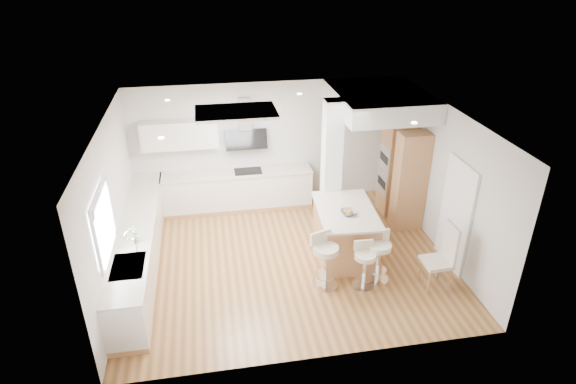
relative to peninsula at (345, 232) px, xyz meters
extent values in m
plane|color=#A26E3C|center=(-1.11, -0.01, -0.49)|extent=(6.00, 6.00, 0.00)
cube|color=silver|center=(-1.11, -0.01, -0.49)|extent=(6.00, 5.00, 0.02)
cube|color=silver|center=(-1.11, 2.49, 0.91)|extent=(6.00, 0.04, 2.80)
cube|color=silver|center=(-4.11, -0.01, 0.91)|extent=(0.04, 5.00, 2.80)
cube|color=silver|center=(1.89, -0.01, 0.91)|extent=(0.04, 5.00, 2.80)
cube|color=white|center=(-1.91, 0.59, 2.28)|extent=(1.40, 0.95, 0.05)
cube|color=white|center=(-1.91, 0.59, 2.27)|extent=(1.25, 0.80, 0.03)
cylinder|color=white|center=(-3.11, 1.49, 2.29)|extent=(0.10, 0.10, 0.02)
cylinder|color=white|center=(-3.11, -0.51, 2.29)|extent=(0.10, 0.10, 0.02)
cylinder|color=white|center=(-0.61, 1.49, 2.29)|extent=(0.10, 0.10, 0.02)
cylinder|color=white|center=(0.89, 0.99, 2.29)|extent=(0.10, 0.10, 0.02)
cylinder|color=white|center=(0.89, -0.51, 2.29)|extent=(0.10, 0.10, 0.02)
cube|color=white|center=(-4.07, -0.91, 1.16)|extent=(0.03, 1.15, 0.95)
cube|color=white|center=(-4.06, -0.91, 1.66)|extent=(0.04, 1.28, 0.06)
cube|color=white|center=(-4.06, -0.91, 0.65)|extent=(0.04, 1.28, 0.06)
cube|color=white|center=(-4.06, -1.52, 1.16)|extent=(0.04, 0.06, 0.95)
cube|color=white|center=(-4.06, -0.30, 1.16)|extent=(0.04, 0.06, 0.95)
cube|color=#B9BBC1|center=(-4.04, -0.91, 1.59)|extent=(0.03, 1.18, 0.14)
cube|color=#4B433B|center=(1.88, -0.61, 0.51)|extent=(0.02, 0.90, 2.00)
cube|color=white|center=(1.86, -0.61, 0.51)|extent=(0.05, 1.00, 2.10)
cube|color=tan|center=(-3.81, 0.24, -0.44)|extent=(0.60, 4.50, 0.10)
cube|color=silver|center=(-3.81, 0.24, -0.01)|extent=(0.60, 4.50, 0.76)
cube|color=beige|center=(-3.81, 0.24, 0.39)|extent=(0.63, 4.50, 0.04)
cube|color=#ABABB0|center=(-3.81, -1.01, 0.40)|extent=(0.50, 0.75, 0.02)
cube|color=#ABABB0|center=(-3.81, -1.19, 0.35)|extent=(0.40, 0.34, 0.10)
cube|color=#ABABB0|center=(-3.81, -0.83, 0.35)|extent=(0.40, 0.34, 0.10)
cylinder|color=white|center=(-3.69, -0.71, 0.59)|extent=(0.02, 0.02, 0.36)
torus|color=white|center=(-3.76, -0.71, 0.77)|extent=(0.18, 0.02, 0.18)
imported|color=#5A994E|center=(-3.76, -0.36, 0.57)|extent=(0.17, 0.12, 0.33)
cube|color=tan|center=(-1.86, 2.19, -0.44)|extent=(3.30, 0.60, 0.10)
cube|color=silver|center=(-1.86, 2.19, -0.01)|extent=(3.30, 0.60, 0.76)
cube|color=beige|center=(-1.86, 2.19, 0.39)|extent=(3.33, 0.63, 0.04)
cube|color=black|center=(-1.61, 2.19, 0.41)|extent=(0.60, 0.40, 0.01)
cube|color=silver|center=(-3.01, 2.32, 1.31)|extent=(1.60, 0.34, 0.60)
cube|color=#ABABB0|center=(-1.61, 2.39, 1.66)|extent=(0.25, 0.18, 0.70)
cube|color=black|center=(-1.61, 2.31, 1.11)|extent=(0.90, 0.26, 0.44)
cube|color=white|center=(-0.06, 0.94, 0.91)|extent=(0.35, 0.35, 2.80)
cube|color=silver|center=(0.99, 1.39, 2.11)|extent=(1.78, 2.20, 0.40)
cube|color=tan|center=(1.57, 1.49, 0.56)|extent=(0.62, 0.62, 2.10)
cube|color=tan|center=(1.57, 0.79, 0.56)|extent=(0.62, 0.40, 2.10)
cube|color=#ABABB0|center=(1.26, 1.49, 0.81)|extent=(0.02, 0.55, 0.55)
cube|color=#ABABB0|center=(1.26, 1.49, 0.23)|extent=(0.02, 0.55, 0.55)
cube|color=black|center=(1.25, 1.49, 0.81)|extent=(0.01, 0.45, 0.18)
cube|color=black|center=(1.25, 1.49, 0.23)|extent=(0.01, 0.45, 0.18)
cube|color=tan|center=(0.00, 0.00, -0.03)|extent=(1.07, 1.58, 0.93)
cube|color=beige|center=(0.00, 0.00, 0.46)|extent=(1.16, 1.67, 0.04)
imported|color=gray|center=(-0.01, -0.16, 0.52)|extent=(0.30, 0.30, 0.07)
sphere|color=orange|center=(0.03, -0.16, 0.52)|extent=(0.08, 0.08, 0.08)
sphere|color=orange|center=(-0.05, -0.14, 0.52)|extent=(0.08, 0.08, 0.08)
sphere|color=#81A838|center=(-0.01, -0.21, 0.52)|extent=(0.08, 0.08, 0.08)
cylinder|color=white|center=(-0.60, -0.90, -0.48)|extent=(0.60, 0.60, 0.03)
cylinder|color=white|center=(-0.60, -0.90, -0.13)|extent=(0.10, 0.10, 0.68)
cylinder|color=white|center=(-0.60, -0.90, -0.26)|extent=(0.46, 0.46, 0.02)
cylinder|color=beige|center=(-0.60, -0.90, 0.26)|extent=(0.57, 0.57, 0.11)
cube|color=beige|center=(-0.66, -0.74, 0.42)|extent=(0.39, 0.19, 0.23)
cylinder|color=white|center=(0.06, -1.04, -0.48)|extent=(0.39, 0.39, 0.03)
cylinder|color=white|center=(0.06, -1.04, -0.18)|extent=(0.06, 0.06, 0.58)
cylinder|color=white|center=(0.06, -1.04, -0.30)|extent=(0.30, 0.30, 0.01)
cylinder|color=beige|center=(0.06, -1.04, 0.14)|extent=(0.37, 0.37, 0.09)
cube|color=beige|center=(0.06, -0.90, 0.28)|extent=(0.34, 0.05, 0.19)
cylinder|color=white|center=(0.35, -0.89, -0.48)|extent=(0.50, 0.50, 0.03)
cylinder|color=white|center=(0.35, -0.89, -0.15)|extent=(0.08, 0.08, 0.64)
cylinder|color=white|center=(0.35, -0.89, -0.28)|extent=(0.39, 0.39, 0.01)
cylinder|color=beige|center=(0.35, -0.89, 0.21)|extent=(0.48, 0.48, 0.10)
cube|color=beige|center=(0.38, -0.74, 0.36)|extent=(0.38, 0.11, 0.22)
cube|color=beige|center=(1.28, -1.22, 0.00)|extent=(0.48, 0.48, 0.06)
cube|color=beige|center=(1.49, -1.22, 0.34)|extent=(0.06, 0.44, 0.75)
cylinder|color=tan|center=(1.10, -1.41, -0.27)|extent=(0.04, 0.04, 0.46)
cylinder|color=tan|center=(1.09, -1.04, -0.27)|extent=(0.04, 0.04, 0.46)
cylinder|color=tan|center=(1.47, -1.41, -0.27)|extent=(0.04, 0.04, 0.46)
cylinder|color=tan|center=(1.47, -1.03, -0.27)|extent=(0.04, 0.04, 0.46)
camera|label=1|loc=(-2.41, -7.49, 4.84)|focal=30.00mm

